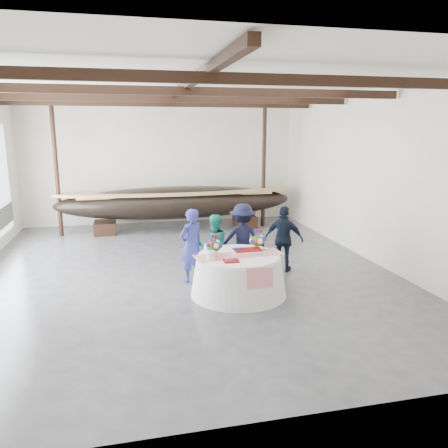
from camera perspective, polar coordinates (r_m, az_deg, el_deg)
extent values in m
cube|color=#3D3D42|center=(11.09, -5.17, -5.99)|extent=(10.00, 12.00, 0.01)
cube|color=silver|center=(16.55, -8.15, 7.97)|extent=(10.00, 0.02, 4.50)
cube|color=silver|center=(4.81, 4.03, -2.55)|extent=(10.00, 0.02, 4.50)
cube|color=silver|center=(12.29, 18.52, 5.97)|extent=(0.02, 12.00, 4.50)
cube|color=white|center=(10.58, -5.66, 17.82)|extent=(10.00, 12.00, 0.01)
cube|color=black|center=(7.12, -1.85, 18.53)|extent=(9.80, 0.12, 0.18)
cube|color=black|center=(9.57, -4.83, 16.91)|extent=(9.80, 0.12, 0.18)
cube|color=black|center=(12.05, -6.57, 15.93)|extent=(9.80, 0.12, 0.18)
cube|color=black|center=(14.53, -7.71, 15.28)|extent=(9.80, 0.12, 0.18)
cube|color=black|center=(10.57, -5.65, 17.17)|extent=(0.15, 11.76, 0.15)
cylinder|color=black|center=(15.14, -21.06, 6.87)|extent=(0.14, 0.14, 4.50)
cylinder|color=black|center=(15.76, 5.23, 7.82)|extent=(0.14, 0.14, 4.50)
cube|color=black|center=(15.31, -15.26, -0.44)|extent=(0.72, 0.92, 0.41)
cube|color=black|center=(15.86, 2.74, 0.42)|extent=(0.72, 0.92, 0.41)
ellipsoid|color=black|center=(15.25, -6.17, 2.81)|extent=(8.19, 1.64, 1.13)
cube|color=#9E7A4C|center=(15.20, -6.19, 3.95)|extent=(6.55, 1.07, 0.06)
cone|color=white|center=(9.38, 1.91, -6.71)|extent=(2.04, 2.04, 0.84)
cylinder|color=white|center=(9.25, 1.93, -4.18)|extent=(1.73, 1.73, 0.04)
cube|color=red|center=(9.24, 1.93, -4.04)|extent=(1.93, 0.74, 0.01)
cube|color=white|center=(9.37, 3.10, -3.61)|extent=(0.60, 0.40, 0.07)
cylinder|color=white|center=(8.94, -1.70, -4.06)|extent=(0.18, 0.18, 0.17)
cylinder|color=white|center=(9.39, -2.08, -3.21)|extent=(0.18, 0.18, 0.18)
cube|color=maroon|center=(8.78, 0.91, -4.83)|extent=(0.30, 0.24, 0.03)
cone|color=silver|center=(9.26, 5.29, -3.69)|extent=(0.09, 0.09, 0.12)
imported|color=navy|center=(10.07, -4.30, -2.81)|extent=(0.75, 0.66, 1.71)
imported|color=teal|center=(10.37, -1.33, -2.87)|extent=(0.80, 0.66, 1.52)
imported|color=black|center=(10.62, 2.45, -1.94)|extent=(1.21, 0.82, 1.73)
imported|color=black|center=(10.85, 7.84, -1.95)|extent=(1.02, 0.89, 1.65)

